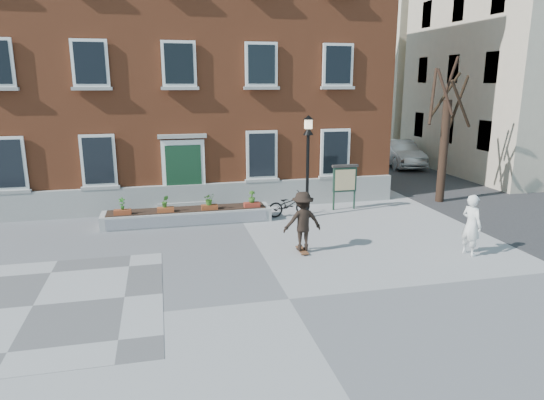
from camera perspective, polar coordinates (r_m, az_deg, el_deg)
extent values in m
plane|color=gray|center=(12.06, 2.01, -11.57)|extent=(100.00, 100.00, 0.00)
cube|color=#535355|center=(13.00, -26.32, -11.10)|extent=(6.00, 6.00, 0.01)
imported|color=black|center=(18.97, 2.04, -0.50)|extent=(1.87, 0.92, 0.94)
imported|color=#B8BBBD|center=(31.15, 14.77, 5.34)|extent=(2.14, 5.01, 1.60)
imported|color=white|center=(15.82, 22.41, -2.74)|extent=(0.59, 0.77, 1.88)
cube|color=#984929|center=(24.54, -11.44, 15.53)|extent=(18.00, 10.00, 12.00)
cube|color=#9B9B96|center=(19.95, -10.21, 0.24)|extent=(18.00, 0.24, 1.10)
cube|color=#9F9F9A|center=(19.93, -10.13, -1.11)|extent=(2.60, 0.80, 0.20)
cube|color=#969591|center=(20.03, -10.18, -0.45)|extent=(2.20, 0.50, 0.20)
cube|color=white|center=(19.76, -10.35, 3.36)|extent=(1.70, 0.12, 2.50)
cube|color=#133620|center=(19.73, -10.33, 3.05)|extent=(1.40, 0.06, 2.30)
cube|color=#9E9E99|center=(19.52, -10.52, 7.38)|extent=(1.90, 0.25, 0.15)
cube|color=white|center=(20.40, -28.70, 3.77)|extent=(1.30, 0.10, 2.00)
cube|color=black|center=(20.35, -28.73, 3.75)|extent=(1.08, 0.04, 1.78)
cube|color=gray|center=(20.53, -28.40, 0.84)|extent=(1.44, 0.20, 0.12)
cube|color=silver|center=(19.77, -19.74, 4.40)|extent=(1.30, 0.10, 2.00)
cube|color=black|center=(19.73, -19.75, 4.37)|extent=(1.08, 0.04, 1.78)
cube|color=#9A9995|center=(19.90, -19.51, 1.36)|extent=(1.44, 0.20, 0.12)
cube|color=white|center=(19.56, -20.62, 14.84)|extent=(1.30, 0.10, 1.70)
cube|color=black|center=(19.51, -20.64, 14.85)|extent=(1.08, 0.04, 1.48)
cube|color=#969691|center=(19.49, -20.41, 12.18)|extent=(1.44, 0.20, 0.12)
cube|color=white|center=(19.44, -10.89, 15.47)|extent=(1.30, 0.10, 1.70)
cube|color=black|center=(19.39, -10.89, 15.47)|extent=(1.08, 0.04, 1.48)
cube|color=#A7A7A2|center=(19.37, -10.76, 12.78)|extent=(1.44, 0.20, 0.12)
cube|color=silver|center=(20.05, -1.21, 5.33)|extent=(1.30, 0.10, 2.00)
cube|color=black|center=(20.00, -1.18, 5.31)|extent=(1.08, 0.04, 1.78)
cube|color=#A5A59F|center=(20.18, -1.16, 2.32)|extent=(1.44, 0.20, 0.12)
cube|color=white|center=(19.84, -1.27, 15.67)|extent=(1.30, 0.10, 1.70)
cube|color=black|center=(19.79, -1.24, 15.67)|extent=(1.08, 0.04, 1.48)
cube|color=gray|center=(19.77, -1.22, 13.03)|extent=(1.44, 0.20, 0.12)
cube|color=white|center=(20.93, 7.43, 5.58)|extent=(1.30, 0.10, 2.00)
cube|color=black|center=(20.89, 7.48, 5.56)|extent=(1.08, 0.04, 1.78)
cube|color=#9D9D98|center=(21.06, 7.40, 2.70)|extent=(1.44, 0.20, 0.12)
cube|color=white|center=(20.73, 7.75, 15.47)|extent=(1.30, 0.10, 1.70)
cube|color=black|center=(20.68, 7.80, 15.47)|extent=(1.08, 0.04, 1.48)
cube|color=#9E9E99|center=(20.67, 7.73, 12.95)|extent=(1.44, 0.20, 0.12)
cube|color=#B4B4B0|center=(18.40, -9.88, -1.87)|extent=(6.20, 1.10, 0.50)
cube|color=silver|center=(17.86, -9.78, -2.35)|extent=(5.80, 0.02, 0.40)
cube|color=black|center=(18.34, -9.92, -1.12)|extent=(5.80, 0.90, 0.06)
cube|color=brown|center=(18.11, -17.16, -1.41)|extent=(0.60, 0.25, 0.20)
imported|color=#25621D|center=(18.03, -17.24, -0.41)|extent=(0.24, 0.24, 0.45)
cube|color=#974420|center=(18.05, -12.42, -1.15)|extent=(0.60, 0.25, 0.20)
imported|color=#326F21|center=(17.97, -12.47, -0.15)|extent=(0.25, 0.25, 0.45)
cube|color=brown|center=(18.12, -7.36, -0.88)|extent=(0.60, 0.25, 0.20)
imported|color=#2D5C1B|center=(18.04, -7.39, 0.12)|extent=(0.40, 0.40, 0.45)
cube|color=maroon|center=(18.34, -2.38, -0.59)|extent=(0.60, 0.25, 0.20)
imported|color=#315F1C|center=(18.26, -2.39, 0.39)|extent=(0.25, 0.25, 0.45)
cylinder|color=#322016|center=(22.18, 19.52, 5.36)|extent=(0.36, 0.36, 4.40)
cylinder|color=#312216|center=(22.28, 21.08, 10.68)|extent=(0.12, 1.12, 2.23)
cylinder|color=black|center=(22.52, 19.66, 11.50)|extent=(1.18, 0.49, 1.97)
cylinder|color=#311F15|center=(22.03, 18.41, 11.54)|extent=(0.88, 1.14, 2.35)
cylinder|color=black|center=(21.64, 19.69, 11.89)|extent=(0.60, 0.77, 1.90)
cylinder|color=black|center=(21.59, 21.32, 10.46)|extent=(1.39, 0.55, 1.95)
cylinder|color=black|center=(22.18, 20.36, 13.54)|extent=(0.43, 0.48, 1.58)
cube|color=#343437|center=(32.56, 14.35, 4.29)|extent=(8.00, 36.00, 0.01)
cube|color=beige|center=(32.23, 28.45, 15.51)|extent=(10.00, 11.00, 14.00)
cube|color=beige|center=(42.07, 17.31, 15.07)|extent=(10.00, 11.00, 13.00)
cube|color=black|center=(26.72, 23.75, 6.96)|extent=(0.08, 1.00, 1.50)
cube|color=black|center=(29.34, 20.05, 7.80)|extent=(0.08, 1.00, 1.50)
cube|color=black|center=(32.06, 16.95, 8.49)|extent=(0.08, 1.00, 1.50)
cube|color=black|center=(26.59, 24.46, 14.02)|extent=(0.08, 1.00, 1.50)
cube|color=black|center=(29.22, 20.59, 14.24)|extent=(0.08, 1.00, 1.50)
cube|color=black|center=(31.95, 17.37, 14.38)|extent=(0.08, 1.00, 1.50)
cube|color=black|center=(29.46, 21.15, 20.45)|extent=(0.08, 1.00, 1.50)
cube|color=black|center=(32.17, 17.81, 20.07)|extent=(0.08, 1.00, 1.50)
cylinder|color=black|center=(18.95, 4.11, -1.70)|extent=(0.32, 0.32, 0.20)
cylinder|color=black|center=(18.61, 4.19, 2.75)|extent=(0.12, 0.12, 3.20)
cone|color=black|center=(18.35, 4.28, 8.12)|extent=(0.40, 0.40, 0.30)
cube|color=beige|center=(18.33, 4.30, 8.90)|extent=(0.24, 0.24, 0.34)
cone|color=black|center=(18.31, 4.31, 9.67)|extent=(0.40, 0.40, 0.16)
cylinder|color=#183021|center=(19.89, 7.31, 1.34)|extent=(0.08, 0.08, 1.80)
cylinder|color=#172E22|center=(20.22, 9.70, 1.46)|extent=(0.08, 0.08, 1.80)
cube|color=#193226|center=(19.98, 8.55, 2.38)|extent=(1.00, 0.10, 1.00)
cube|color=beige|center=(19.92, 8.61, 2.34)|extent=(0.85, 0.02, 0.85)
cube|color=#36302E|center=(19.87, 8.61, 3.99)|extent=(1.10, 0.16, 0.10)
cube|color=brown|center=(15.15, 3.56, -5.90)|extent=(0.22, 0.78, 0.03)
cylinder|color=black|center=(14.88, 3.53, -6.41)|extent=(0.03, 0.05, 0.05)
cylinder|color=black|center=(14.93, 4.19, -6.35)|extent=(0.03, 0.05, 0.05)
cylinder|color=black|center=(15.39, 2.93, -5.71)|extent=(0.03, 0.05, 0.05)
cylinder|color=black|center=(15.44, 3.58, -5.65)|extent=(0.03, 0.05, 0.05)
imported|color=black|center=(14.86, 3.61, -2.50)|extent=(1.21, 0.71, 1.84)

